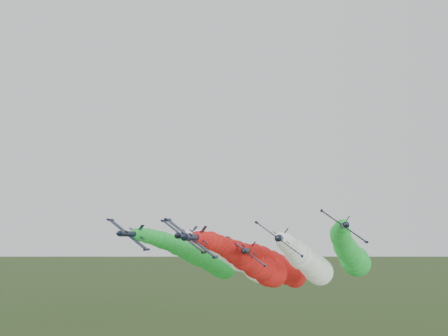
{
  "coord_description": "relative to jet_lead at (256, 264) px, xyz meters",
  "views": [
    {
      "loc": [
        9.46,
        -86.13,
        38.58
      ],
      "look_at": [
        -6.1,
        -2.91,
        52.48
      ],
      "focal_mm": 35.0,
      "sensor_mm": 36.0,
      "label": 1
    }
  ],
  "objects": [
    {
      "name": "jet_outer_right",
      "position": [
        25.43,
        16.94,
        2.3
      ],
      "size": [
        17.23,
        71.18,
        17.52
      ],
      "rotation": [
        0.0,
        0.64,
        0.0
      ],
      "color": "black",
      "rests_on": "ground"
    },
    {
      "name": "jet_inner_left",
      "position": [
        -4.84,
        12.26,
        0.38
      ],
      "size": [
        17.35,
        71.3,
        17.64
      ],
      "rotation": [
        0.0,
        0.64,
        0.0
      ],
      "color": "black",
      "rests_on": "ground"
    },
    {
      "name": "jet_trail",
      "position": [
        5.23,
        24.56,
        -2.48
      ],
      "size": [
        16.86,
        70.81,
        17.15
      ],
      "rotation": [
        0.0,
        0.64,
        0.0
      ],
      "color": "black",
      "rests_on": "ground"
    },
    {
      "name": "jet_inner_right",
      "position": [
        13.39,
        10.13,
        0.0
      ],
      "size": [
        17.04,
        70.99,
        17.33
      ],
      "rotation": [
        0.0,
        0.64,
        0.0
      ],
      "color": "black",
      "rests_on": "ground"
    },
    {
      "name": "jet_outer_left",
      "position": [
        -17.34,
        14.19,
        0.94
      ],
      "size": [
        16.96,
        70.91,
        17.26
      ],
      "rotation": [
        0.0,
        0.64,
        0.0
      ],
      "color": "black",
      "rests_on": "ground"
    },
    {
      "name": "jet_lead",
      "position": [
        0.0,
        0.0,
        0.0
      ],
      "size": [
        16.95,
        70.9,
        17.25
      ],
      "rotation": [
        0.0,
        0.64,
        0.0
      ],
      "color": "black",
      "rests_on": "ground"
    }
  ]
}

